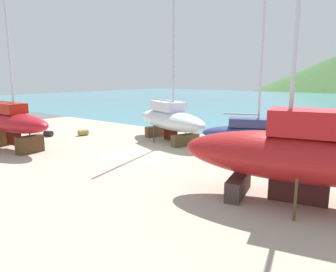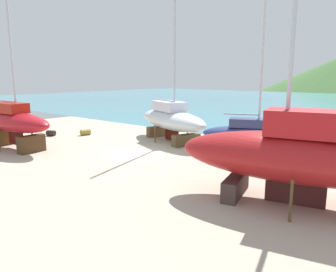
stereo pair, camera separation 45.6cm
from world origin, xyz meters
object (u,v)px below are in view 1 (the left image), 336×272
object	(u,v)px
worker	(268,135)
barrel_blue_faded	(83,133)
sailboat_large_starboard	(12,122)
sailboat_mid_port	(302,155)
sailboat_small_center	(170,119)
barrel_tipped_right	(48,134)
sailboat_far_slipway	(252,134)

from	to	relation	value
worker	barrel_blue_faded	distance (m)	17.49
barrel_blue_faded	worker	bearing A→B (deg)	24.14
sailboat_large_starboard	sailboat_mid_port	xyz separation A→B (m)	(21.18, 2.69, 0.12)
sailboat_large_starboard	sailboat_mid_port	world-z (taller)	sailboat_mid_port
sailboat_small_center	sailboat_mid_port	bearing A→B (deg)	-8.46
sailboat_large_starboard	sailboat_small_center	size ratio (longest dim) A/B	1.09
sailboat_large_starboard	barrel_tipped_right	xyz separation A→B (m)	(-2.87, 4.73, -1.92)
sailboat_far_slipway	worker	bearing A→B (deg)	72.56
sailboat_large_starboard	sailboat_mid_port	size ratio (longest dim) A/B	0.91
worker	barrel_tipped_right	distance (m)	20.53
sailboat_far_slipway	sailboat_mid_port	bearing A→B (deg)	-76.13
barrel_tipped_right	barrel_blue_faded	bearing A→B (deg)	48.15
worker	barrel_blue_faded	bearing A→B (deg)	129.27
worker	sailboat_small_center	bearing A→B (deg)	131.95
sailboat_far_slipway	barrel_tipped_right	xyz separation A→B (m)	(-18.61, -5.12, -1.33)
sailboat_mid_port	worker	xyz separation A→B (m)	(-5.91, 11.64, -1.48)
sailboat_mid_port	worker	size ratio (longest dim) A/B	10.59
barrel_blue_faded	sailboat_small_center	bearing A→B (deg)	21.59
sailboat_far_slipway	sailboat_large_starboard	world-z (taller)	sailboat_large_starboard
sailboat_far_slipway	barrel_tipped_right	distance (m)	19.34
sailboat_small_center	barrel_tipped_right	world-z (taller)	sailboat_small_center
sailboat_far_slipway	worker	world-z (taller)	sailboat_far_slipway
sailboat_small_center	barrel_tipped_right	bearing A→B (deg)	-129.89
sailboat_mid_port	barrel_blue_faded	bearing A→B (deg)	-24.93
sailboat_small_center	worker	size ratio (longest dim) A/B	8.85
worker	barrel_tipped_right	size ratio (longest dim) A/B	2.03
sailboat_mid_port	sailboat_small_center	distance (m)	15.61
sailboat_small_center	barrel_blue_faded	size ratio (longest dim) A/B	15.34
sailboat_large_starboard	barrel_tipped_right	size ratio (longest dim) A/B	19.64
sailboat_large_starboard	barrel_blue_faded	bearing A→B (deg)	91.36
sailboat_far_slipway	barrel_tipped_right	size ratio (longest dim) A/B	14.44
sailboat_far_slipway	worker	xyz separation A→B (m)	(-0.47, 4.48, -0.77)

